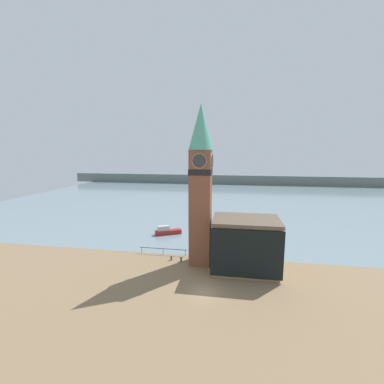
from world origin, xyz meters
name	(u,v)px	position (x,y,z in m)	size (l,w,h in m)	color
ground_plane	(205,293)	(0.00, 0.00, 0.00)	(160.00, 160.00, 0.00)	#846B4C
water	(225,197)	(0.00, 71.54, 0.00)	(160.00, 120.00, 0.00)	gray
far_shoreline	(228,180)	(0.00, 111.54, 2.50)	(180.00, 3.00, 5.00)	slate
pier_railing	(163,249)	(-8.71, 11.29, 0.93)	(8.60, 0.08, 1.09)	#232328
clock_tower	(201,182)	(-1.75, 8.91, 13.45)	(3.79, 3.79, 25.25)	brown
pier_building	(245,244)	(5.35, 7.63, 4.08)	(10.08, 7.45, 8.11)	#A88451
boat_near	(167,231)	(-10.90, 22.21, 0.72)	(5.78, 3.88, 1.97)	maroon
mooring_bollard_near	(181,259)	(-4.96, 8.89, 0.45)	(0.32, 0.32, 0.83)	brown
mooring_bollard_far	(171,258)	(-6.70, 9.18, 0.41)	(0.33, 0.33, 0.76)	brown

